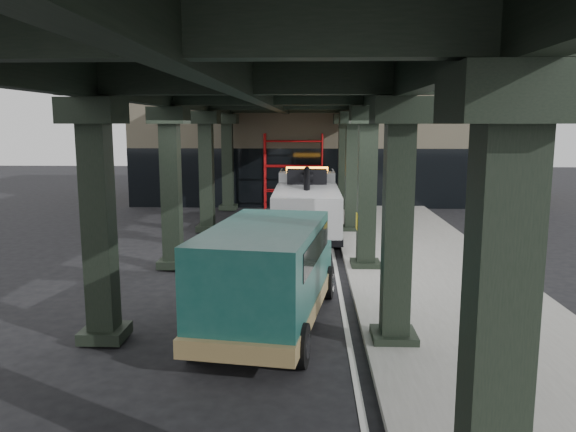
# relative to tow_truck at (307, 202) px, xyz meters

# --- Properties ---
(ground) EXTENTS (90.00, 90.00, 0.00)m
(ground) POSITION_rel_tow_truck_xyz_m (-0.75, -7.52, -1.36)
(ground) COLOR black
(ground) RESTS_ON ground
(sidewalk) EXTENTS (5.00, 40.00, 0.15)m
(sidewalk) POSITION_rel_tow_truck_xyz_m (3.75, -5.52, -1.29)
(sidewalk) COLOR gray
(sidewalk) RESTS_ON ground
(lane_stripe) EXTENTS (0.12, 38.00, 0.01)m
(lane_stripe) POSITION_rel_tow_truck_xyz_m (0.95, -5.52, -1.36)
(lane_stripe) COLOR silver
(lane_stripe) RESTS_ON ground
(viaduct) EXTENTS (7.40, 32.00, 6.40)m
(viaduct) POSITION_rel_tow_truck_xyz_m (-1.15, -5.52, 4.10)
(viaduct) COLOR black
(viaduct) RESTS_ON ground
(building) EXTENTS (22.00, 10.00, 8.00)m
(building) POSITION_rel_tow_truck_xyz_m (1.25, 12.48, 2.64)
(building) COLOR #C6B793
(building) RESTS_ON ground
(scaffolding) EXTENTS (3.08, 0.88, 4.00)m
(scaffolding) POSITION_rel_tow_truck_xyz_m (-0.75, 7.12, 0.75)
(scaffolding) COLOR red
(scaffolding) RESTS_ON ground
(tow_truck) EXTENTS (2.63, 8.55, 2.79)m
(tow_truck) POSITION_rel_tow_truck_xyz_m (0.00, 0.00, 0.00)
(tow_truck) COLOR black
(tow_truck) RESTS_ON ground
(towed_van) EXTENTS (3.07, 6.11, 2.37)m
(towed_van) POSITION_rel_tow_truck_xyz_m (-0.79, -10.65, -0.08)
(towed_van) COLOR #13453F
(towed_van) RESTS_ON ground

